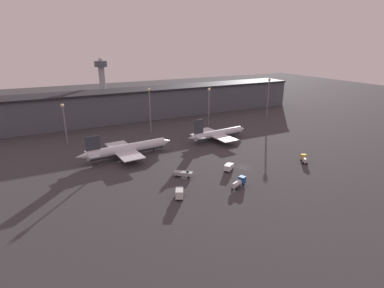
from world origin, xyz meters
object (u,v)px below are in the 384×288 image
Objects in this scene: airplane_0 at (127,149)px; control_tower at (102,81)px; airplane_1 at (218,134)px; service_vehicle_4 at (183,174)px; service_vehicle_3 at (304,159)px; service_vehicle_2 at (229,167)px; service_vehicle_0 at (239,182)px; service_vehicle_1 at (179,193)px.

control_tower reaches higher than airplane_0.
service_vehicle_4 is at bearing -141.87° from airplane_1.
airplane_0 is at bearing 178.74° from airplane_1.
service_vehicle_3 is 153.39m from control_tower.
service_vehicle_3 is at bearing -51.41° from service_vehicle_2.
control_tower is (-39.77, 96.34, 19.88)m from airplane_1.
airplane_0 is 8.18× the size of service_vehicle_3.
service_vehicle_0 is at bearing -118.33° from airplane_1.
service_vehicle_4 is 0.18× the size of control_tower.
airplane_1 is 106.10m from control_tower.
service_vehicle_2 is (4.85, 13.81, -0.10)m from service_vehicle_0.
airplane_1 is 6.84× the size of service_vehicle_3.
service_vehicle_0 is at bearing -10.03° from service_vehicle_4.
service_vehicle_3 is at bearing -68.06° from control_tower.
service_vehicle_2 is 136.75m from control_tower.
service_vehicle_2 is (27.51, 11.42, -0.24)m from service_vehicle_1.
airplane_0 is 6.19× the size of service_vehicle_0.
service_vehicle_1 reaches higher than service_vehicle_4.
service_vehicle_3 is (16.98, -44.53, -1.73)m from airplane_1.
service_vehicle_2 is at bearing 48.43° from service_vehicle_0.
service_vehicle_3 is (67.28, -41.56, -2.15)m from airplane_0.
airplane_0 reaches higher than service_vehicle_1.
airplane_0 is 45.63m from service_vehicle_1.
service_vehicle_0 is 0.18× the size of control_tower.
service_vehicle_2 is at bearing -80.45° from control_tower.
service_vehicle_0 is at bearing -148.12° from service_vehicle_2.
service_vehicle_0 reaches higher than service_vehicle_3.
control_tower reaches higher than service_vehicle_3.
airplane_1 is 40.74m from service_vehicle_2.
airplane_1 is (50.30, 2.97, -0.42)m from airplane_0.
airplane_0 is 101.74m from control_tower.
service_vehicle_1 is 146.24m from control_tower.
service_vehicle_1 reaches higher than service_vehicle_0.
airplane_0 is 1.13× the size of control_tower.
service_vehicle_4 is (-14.29, 16.85, -0.35)m from service_vehicle_0.
service_vehicle_1 is at bearing 151.77° from service_vehicle_0.
service_vehicle_3 is at bearing -73.77° from airplane_1.
airplane_0 is at bearing 98.31° from service_vehicle_0.
service_vehicle_1 is 0.88× the size of service_vehicle_4.
service_vehicle_1 is at bearing 128.01° from service_vehicle_3.
control_tower reaches higher than airplane_1.
airplane_1 is at bearing 44.11° from service_vehicle_0.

